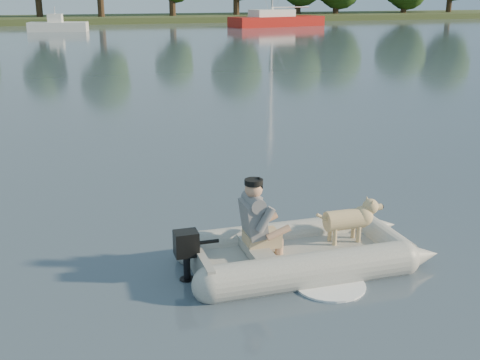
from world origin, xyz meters
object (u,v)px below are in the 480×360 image
object	(u,v)px
man	(255,216)
sailboat	(276,20)
dog	(345,223)
dinghy	(304,225)
motorboat	(58,20)

from	to	relation	value
man	sailboat	distance (m)	51.56
dog	sailboat	distance (m)	51.16
man	dinghy	bearing A→B (deg)	-4.24
man	motorboat	bearing A→B (deg)	92.01
dinghy	dog	size ratio (longest dim) A/B	4.80
man	motorboat	xyz separation A→B (m)	(-1.15, 46.68, 0.25)
dinghy	motorboat	distance (m)	46.77
dinghy	sailboat	bearing A→B (deg)	70.20
dinghy	man	world-z (taller)	man
dinghy	motorboat	xyz separation A→B (m)	(-1.77, 46.73, 0.42)
dog	motorboat	world-z (taller)	motorboat
sailboat	dog	bearing A→B (deg)	-122.20
dinghy	motorboat	world-z (taller)	motorboat
dinghy	man	size ratio (longest dim) A/B	4.16
sailboat	dinghy	bearing A→B (deg)	-122.79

